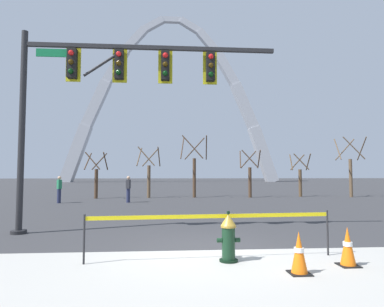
% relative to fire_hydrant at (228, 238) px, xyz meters
% --- Properties ---
extents(ground_plane, '(240.00, 240.00, 0.00)m').
position_rel_fire_hydrant_xyz_m(ground_plane, '(-0.40, 0.95, -0.47)').
color(ground_plane, '#333335').
extents(fire_hydrant, '(0.46, 0.48, 0.99)m').
position_rel_fire_hydrant_xyz_m(fire_hydrant, '(0.00, 0.00, 0.00)').
color(fire_hydrant, black).
rests_on(fire_hydrant, ground).
extents(caution_tape_barrier, '(5.02, 0.37, 0.95)m').
position_rel_fire_hydrant_xyz_m(caution_tape_barrier, '(-0.30, 0.16, 0.18)').
color(caution_tape_barrier, '#232326').
rests_on(caution_tape_barrier, ground).
extents(traffic_cone_by_hydrant, '(0.36, 0.36, 0.73)m').
position_rel_fire_hydrant_xyz_m(traffic_cone_by_hydrant, '(2.17, -0.48, -0.11)').
color(traffic_cone_by_hydrant, black).
rests_on(traffic_cone_by_hydrant, ground).
extents(traffic_cone_mid_sidewalk, '(0.36, 0.36, 0.73)m').
position_rel_fire_hydrant_xyz_m(traffic_cone_mid_sidewalk, '(1.07, -0.89, -0.11)').
color(traffic_cone_mid_sidewalk, black).
rests_on(traffic_cone_mid_sidewalk, ground).
extents(traffic_signal_gantry, '(7.82, 0.44, 6.00)m').
position_rel_fire_hydrant_xyz_m(traffic_signal_gantry, '(-3.11, 3.45, 3.94)').
color(traffic_signal_gantry, '#232326').
rests_on(traffic_signal_gantry, ground).
extents(monument_arch, '(46.64, 2.39, 36.82)m').
position_rel_fire_hydrant_xyz_m(monument_arch, '(-0.40, 64.47, 15.81)').
color(monument_arch, '#B2B5BC').
rests_on(monument_arch, ground).
extents(tree_far_left, '(1.51, 1.52, 3.25)m').
position_rel_fire_hydrant_xyz_m(tree_far_left, '(-6.21, 17.13, 0.97)').
color(tree_far_left, '#473323').
rests_on(tree_far_left, ground).
extents(tree_left_mid, '(1.71, 1.72, 3.68)m').
position_rel_fire_hydrant_xyz_m(tree_left_mid, '(-2.56, 17.57, 1.17)').
color(tree_left_mid, brown).
rests_on(tree_left_mid, ground).
extents(tree_center_left, '(2.07, 2.09, 4.51)m').
position_rel_fire_hydrant_xyz_m(tree_center_left, '(0.76, 17.65, 1.54)').
color(tree_center_left, '#473323').
rests_on(tree_center_left, ground).
extents(tree_center_right, '(1.61, 1.62, 3.47)m').
position_rel_fire_hydrant_xyz_m(tree_center_right, '(4.83, 17.32, 1.07)').
color(tree_center_right, '#473323').
rests_on(tree_center_right, ground).
extents(tree_right_mid, '(1.52, 1.53, 3.25)m').
position_rel_fire_hydrant_xyz_m(tree_right_mid, '(8.85, 17.86, 0.98)').
color(tree_right_mid, brown).
rests_on(tree_right_mid, ground).
extents(tree_far_right, '(2.05, 2.06, 4.46)m').
position_rel_fire_hydrant_xyz_m(tree_far_right, '(12.45, 17.16, 1.51)').
color(tree_far_right, brown).
rests_on(tree_far_right, ground).
extents(pedestrian_walking_left, '(0.26, 0.37, 1.59)m').
position_rel_fire_hydrant_xyz_m(pedestrian_walking_left, '(-3.57, 13.70, 0.35)').
color(pedestrian_walking_left, '#232847').
rests_on(pedestrian_walking_left, ground).
extents(pedestrian_standing_center, '(0.36, 0.39, 1.59)m').
position_rel_fire_hydrant_xyz_m(pedestrian_standing_center, '(-7.60, 13.58, 0.35)').
color(pedestrian_standing_center, '#232847').
rests_on(pedestrian_standing_center, ground).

